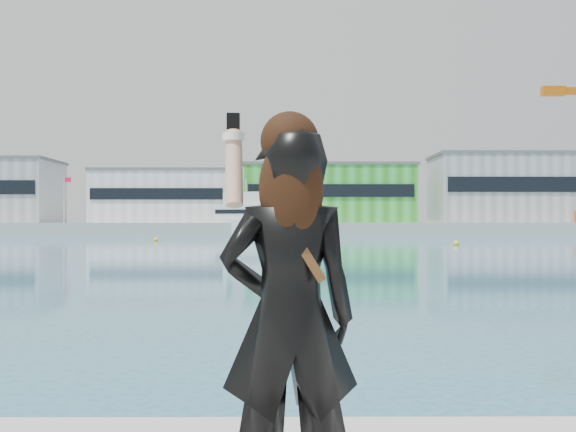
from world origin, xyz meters
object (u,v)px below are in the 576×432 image
(motor_yacht, at_px, (255,219))
(buoy_far, at_px, (156,241))
(buoy_near, at_px, (456,245))
(woman, at_px, (289,306))

(motor_yacht, relative_size, buoy_far, 40.03)
(buoy_near, distance_m, buoy_far, 32.26)
(motor_yacht, relative_size, woman, 12.18)
(buoy_near, bearing_deg, motor_yacht, 110.73)
(buoy_near, bearing_deg, woman, -104.12)
(motor_yacht, bearing_deg, buoy_near, -50.37)
(buoy_far, relative_size, woman, 0.30)
(buoy_near, relative_size, buoy_far, 1.00)
(motor_yacht, bearing_deg, woman, -68.80)
(buoy_far, bearing_deg, woman, -79.58)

